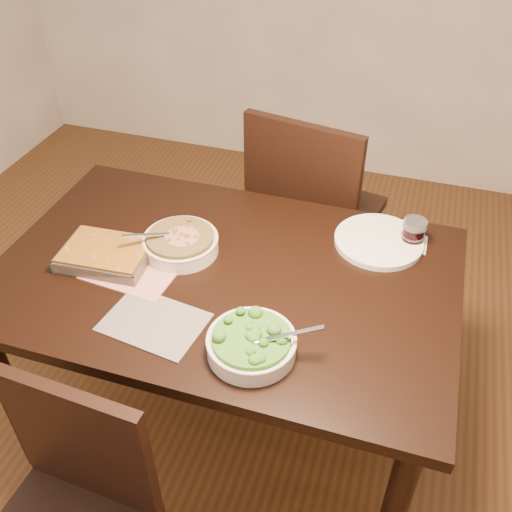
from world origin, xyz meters
TOP-DOWN VIEW (x-y plane):
  - ground at (0.00, 0.00)m, footprint 4.00×4.00m
  - table at (0.00, 0.00)m, footprint 1.40×0.90m
  - magazine_a at (-0.27, -0.08)m, footprint 0.29×0.22m
  - magazine_b at (-0.11, -0.26)m, footprint 0.29×0.23m
  - coaster at (0.53, 0.32)m, footprint 0.10×0.10m
  - stew_bowl at (-0.16, 0.06)m, footprint 0.24×0.24m
  - broccoli_bowl at (0.18, -0.28)m, footprint 0.26×0.24m
  - baking_dish at (-0.37, -0.06)m, footprint 0.28×0.22m
  - wine_tumbler at (0.53, 0.32)m, footprint 0.08×0.08m
  - dinner_plate at (0.43, 0.28)m, footprint 0.28×0.28m
  - chair_far at (0.12, 0.69)m, footprint 0.54×0.54m

SIDE VIEW (x-z plane):
  - ground at x=0.00m, z-range 0.00..0.00m
  - chair_far at x=0.12m, z-range 0.06..1.05m
  - table at x=0.00m, z-range 0.28..1.03m
  - coaster at x=0.53m, z-range 0.75..0.75m
  - magazine_b at x=-0.11m, z-range 0.75..0.75m
  - magazine_a at x=-0.27m, z-range 0.75..0.76m
  - dinner_plate at x=0.43m, z-range 0.75..0.77m
  - baking_dish at x=-0.37m, z-range 0.75..0.80m
  - broccoli_bowl at x=0.18m, z-range 0.74..0.83m
  - stew_bowl at x=-0.16m, z-range 0.74..0.83m
  - wine_tumbler at x=0.53m, z-range 0.75..0.84m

